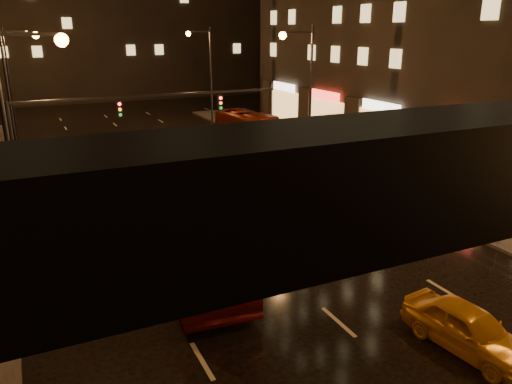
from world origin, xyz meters
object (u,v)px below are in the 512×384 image
Objects in this scene: taxi_near at (468,329)px; bus_curb at (254,130)px; taxi_far at (293,201)px; bus_red at (187,229)px.

bus_curb is at bearing 71.03° from taxi_near.
bus_curb is 2.41× the size of taxi_far.
taxi_near is (-6.22, -29.14, -0.69)m from bus_curb.
taxi_near reaches higher than taxi_far.
bus_red reaches higher than taxi_far.
bus_red is 1.12× the size of bus_curb.
taxi_far is at bearing -113.69° from bus_curb.
bus_red is at bearing -128.26° from bus_curb.
taxi_far is (1.22, 13.38, -0.12)m from taxi_near.
taxi_far is at bearing 33.21° from bus_red.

